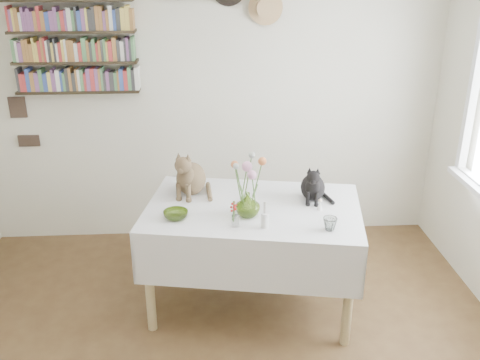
{
  "coord_description": "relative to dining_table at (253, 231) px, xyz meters",
  "views": [
    {
      "loc": [
        -0.04,
        -2.3,
        2.43
      ],
      "look_at": [
        0.17,
        0.99,
        1.05
      ],
      "focal_mm": 40.0,
      "sensor_mm": 36.0,
      "label": 1
    }
  ],
  "objects": [
    {
      "name": "wall_art_plaques",
      "position": [
        -1.89,
        1.14,
        0.52
      ],
      "size": [
        0.21,
        0.02,
        0.44
      ],
      "color": "#38281E",
      "rests_on": "room"
    },
    {
      "name": "candlestick",
      "position": [
        0.05,
        -0.32,
        0.26
      ],
      "size": [
        0.05,
        0.05,
        0.18
      ],
      "color": "white",
      "rests_on": "dining_table"
    },
    {
      "name": "berry_jar",
      "position": [
        -0.14,
        -0.29,
        0.28
      ],
      "size": [
        0.05,
        0.05,
        0.2
      ],
      "color": "white",
      "rests_on": "dining_table"
    },
    {
      "name": "flower_vase",
      "position": [
        -0.05,
        -0.15,
        0.28
      ],
      "size": [
        0.18,
        0.18,
        0.17
      ],
      "primitive_type": "imported",
      "rotation": [
        0.0,
        0.0,
        0.12
      ],
      "color": "#85A836",
      "rests_on": "dining_table"
    },
    {
      "name": "tabby_cat",
      "position": [
        -0.44,
        0.26,
        0.38
      ],
      "size": [
        0.34,
        0.37,
        0.36
      ],
      "primitive_type": null,
      "rotation": [
        0.0,
        0.0,
        -0.38
      ],
      "color": "brown",
      "rests_on": "dining_table"
    },
    {
      "name": "green_bowl",
      "position": [
        -0.54,
        -0.15,
        0.22
      ],
      "size": [
        0.2,
        0.2,
        0.05
      ],
      "primitive_type": "imported",
      "rotation": [
        0.0,
        0.0,
        -0.26
      ],
      "color": "#85A836",
      "rests_on": "dining_table"
    },
    {
      "name": "bookshelf_unit",
      "position": [
        -1.37,
        1.07,
        1.24
      ],
      "size": [
        1.0,
        0.16,
        0.91
      ],
      "color": "black",
      "rests_on": "room"
    },
    {
      "name": "room",
      "position": [
        -0.27,
        -1.09,
        0.65
      ],
      "size": [
        4.08,
        4.58,
        2.58
      ],
      "color": "brown",
      "rests_on": "ground"
    },
    {
      "name": "black_cat",
      "position": [
        0.44,
        0.1,
        0.34
      ],
      "size": [
        0.24,
        0.28,
        0.28
      ],
      "primitive_type": null,
      "rotation": [
        0.0,
        0.0,
        -0.21
      ],
      "color": "black",
      "rests_on": "dining_table"
    },
    {
      "name": "flower_bouquet",
      "position": [
        -0.05,
        -0.13,
        0.54
      ],
      "size": [
        0.17,
        0.12,
        0.39
      ],
      "color": "#4C7233",
      "rests_on": "flower_vase"
    },
    {
      "name": "dining_table",
      "position": [
        0.0,
        0.0,
        0.0
      ],
      "size": [
        1.65,
        1.21,
        0.8
      ],
      "color": "white",
      "rests_on": "room"
    },
    {
      "name": "drinking_glass",
      "position": [
        0.46,
        -0.38,
        0.24
      ],
      "size": [
        0.12,
        0.12,
        0.09
      ],
      "primitive_type": "imported",
      "rotation": [
        0.0,
        0.0,
        -0.45
      ],
      "color": "white",
      "rests_on": "dining_table"
    },
    {
      "name": "porcelain_figurine",
      "position": [
        0.46,
        -0.08,
        0.23
      ],
      "size": [
        0.04,
        0.04,
        0.08
      ],
      "color": "white",
      "rests_on": "dining_table"
    }
  ]
}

